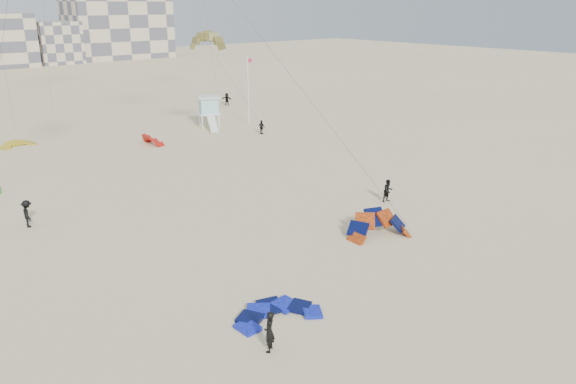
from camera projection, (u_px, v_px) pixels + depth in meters
ground at (307, 318)px, 26.52m from camera, size 320.00×320.00×0.00m
kite_ground_blue at (277, 317)px, 26.65m from camera, size 4.77×4.91×0.87m
kite_ground_orange at (379, 236)px, 35.90m from camera, size 5.43×5.43×4.25m
kite_ground_red_far at (153, 144)px, 59.28m from camera, size 3.10×3.01×3.10m
kite_ground_yellow at (18, 146)px, 58.51m from camera, size 3.91×4.09×1.66m
kitesurfer_main at (269, 332)px, 23.76m from camera, size 0.81×0.78×1.87m
kitesurfer_b at (388, 191)px, 41.89m from camera, size 0.90×0.74×1.72m
kitesurfer_c at (28, 214)px, 37.08m from camera, size 0.84×1.28×1.86m
kitesurfer_d at (262, 127)px, 63.67m from camera, size 0.50×0.98×1.61m
kitesurfer_f at (227, 99)px, 81.70m from camera, size 1.27×1.71×1.80m
kite_fly_olive at (207, 43)px, 57.23m from camera, size 7.74×5.08×10.75m
lifeguard_tower_near at (209, 112)px, 66.90m from camera, size 3.42×5.50×3.69m
flagpole at (248, 89)px, 68.12m from camera, size 0.66×0.10×8.15m
condo_east at (118, 27)px, 150.30m from camera, size 26.00×14.00×16.00m
condo_fill_right at (57, 43)px, 137.40m from camera, size 10.00×10.00×10.00m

